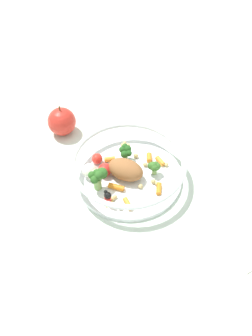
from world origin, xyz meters
TOP-DOWN VIEW (x-y plane):
  - ground_plane at (0.00, 0.00)m, footprint 2.40×2.40m
  - food_container at (-0.01, 0.01)m, footprint 0.26×0.26m
  - loose_apple at (-0.05, 0.22)m, footprint 0.07×0.07m
  - folded_napkin at (0.11, -0.26)m, footprint 0.12×0.14m

SIDE VIEW (x-z plane):
  - ground_plane at x=0.00m, z-range 0.00..0.00m
  - folded_napkin at x=0.11m, z-range 0.00..0.01m
  - food_container at x=-0.01m, z-range 0.00..0.07m
  - loose_apple at x=-0.05m, z-range -0.01..0.08m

